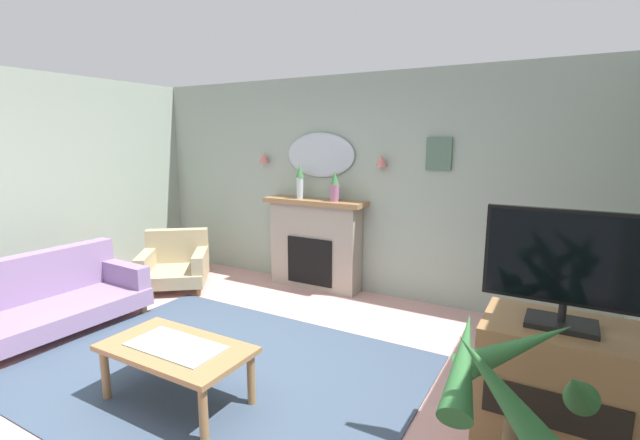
% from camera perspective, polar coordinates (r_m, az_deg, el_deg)
% --- Properties ---
extents(floor, '(6.95, 6.23, 0.10)m').
position_cam_1_polar(floor, '(3.87, -15.02, -20.45)').
color(floor, '#C6938E').
rests_on(floor, ground).
extents(wall_back, '(6.95, 0.10, 2.68)m').
position_cam_1_polar(wall_back, '(5.55, 3.91, 4.54)').
color(wall_back, '#93A393').
rests_on(wall_back, ground).
extents(patterned_rug, '(3.20, 2.40, 0.01)m').
position_cam_1_polar(patterned_rug, '(3.96, -12.93, -18.60)').
color(patterned_rug, '#38475B').
rests_on(patterned_rug, ground).
extents(fireplace, '(1.36, 0.36, 1.16)m').
position_cam_1_polar(fireplace, '(5.67, -0.68, -3.21)').
color(fireplace, gray).
rests_on(fireplace, ground).
extents(mantel_vase_centre, '(0.10, 0.10, 0.43)m').
position_cam_1_polar(mantel_vase_centre, '(5.61, -2.62, 5.14)').
color(mantel_vase_centre, silver).
rests_on(mantel_vase_centre, fireplace).
extents(mantel_vase_right, '(0.12, 0.12, 0.36)m').
position_cam_1_polar(mantel_vase_right, '(5.37, 1.92, 4.24)').
color(mantel_vase_right, '#9E6084').
rests_on(mantel_vase_right, fireplace).
extents(wall_mirror, '(0.96, 0.06, 0.56)m').
position_cam_1_polar(wall_mirror, '(5.63, 0.03, 8.43)').
color(wall_mirror, '#B2BCC6').
extents(wall_sconce_left, '(0.14, 0.14, 0.14)m').
position_cam_1_polar(wall_sconce_left, '(6.06, -7.29, 8.02)').
color(wall_sconce_left, '#D17066').
extents(wall_sconce_right, '(0.14, 0.14, 0.14)m').
position_cam_1_polar(wall_sconce_right, '(5.22, 7.96, 7.61)').
color(wall_sconce_right, '#D17066').
extents(framed_picture, '(0.28, 0.03, 0.36)m').
position_cam_1_polar(framed_picture, '(5.07, 15.14, 8.28)').
color(framed_picture, '#4C6B56').
extents(coffee_table, '(1.10, 0.60, 0.45)m').
position_cam_1_polar(coffee_table, '(3.49, -18.14, -16.09)').
color(coffee_table, olive).
rests_on(coffee_table, ground).
extents(floral_couch, '(0.92, 1.75, 0.76)m').
position_cam_1_polar(floral_couch, '(5.29, -31.82, -8.70)').
color(floral_couch, gray).
rests_on(floral_couch, ground).
extents(armchair_near_fireplace, '(1.13, 1.14, 0.71)m').
position_cam_1_polar(armchair_near_fireplace, '(6.10, -18.25, -5.34)').
color(armchair_near_fireplace, tan).
rests_on(armchair_near_fireplace, ground).
extents(tv_cabinet, '(0.80, 0.57, 0.90)m').
position_cam_1_polar(tv_cabinet, '(3.03, 27.94, -19.75)').
color(tv_cabinet, olive).
rests_on(tv_cabinet, ground).
extents(tv_flatscreen, '(0.84, 0.24, 0.65)m').
position_cam_1_polar(tv_flatscreen, '(2.71, 29.37, -5.18)').
color(tv_flatscreen, black).
rests_on(tv_flatscreen, tv_cabinet).
extents(potted_plant_small_fern, '(0.42, 0.43, 0.70)m').
position_cam_1_polar(potted_plant_small_fern, '(6.56, -18.33, -3.94)').
color(potted_plant_small_fern, brown).
rests_on(potted_plant_small_fern, ground).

